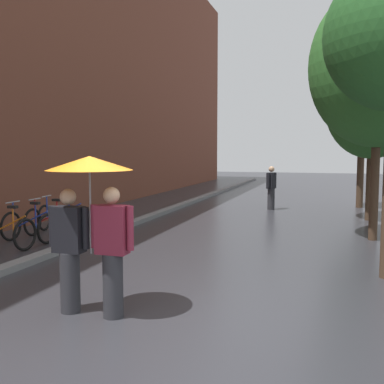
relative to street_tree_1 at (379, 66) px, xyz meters
name	(u,v)px	position (x,y,z in m)	size (l,w,h in m)	color
ground_plane	(136,327)	(-3.21, -6.53, -4.09)	(80.00, 80.00, 0.00)	#2D2D33
building_facade	(6,48)	(-13.21, 3.47, 2.03)	(8.00, 36.00, 12.23)	brown
kerb_strip	(171,209)	(-6.41, 3.47, -4.03)	(0.30, 36.00, 0.12)	slate
street_tree_1	(379,66)	(0.00, 0.00, 0.00)	(3.19, 3.19, 5.99)	#473323
street_tree_2	(373,106)	(0.16, 3.26, -0.60)	(2.76, 2.76, 5.10)	#473323
street_tree_3	(362,119)	(0.07, 6.45, -0.77)	(2.25, 2.25, 4.53)	#473323
parked_bicycle_0	(6,232)	(-7.69, -3.41, -3.71)	(1.13, 0.77, 0.96)	black
parked_bicycle_1	(29,226)	(-7.67, -2.68, -3.71)	(1.10, 0.73, 0.96)	black
parked_bicycle_2	(50,222)	(-7.59, -1.97, -3.71)	(1.09, 0.71, 0.96)	black
parked_bicycle_3	(62,217)	(-7.76, -1.20, -3.71)	(1.16, 0.83, 0.96)	black
couple_under_umbrella	(90,210)	(-3.93, -6.31, -2.72)	(1.22, 1.10, 2.06)	#2D2D33
pedestrian_walking_midground	(271,188)	(-3.04, 4.88, -3.29)	(0.33, 0.57, 1.58)	#2D2D33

